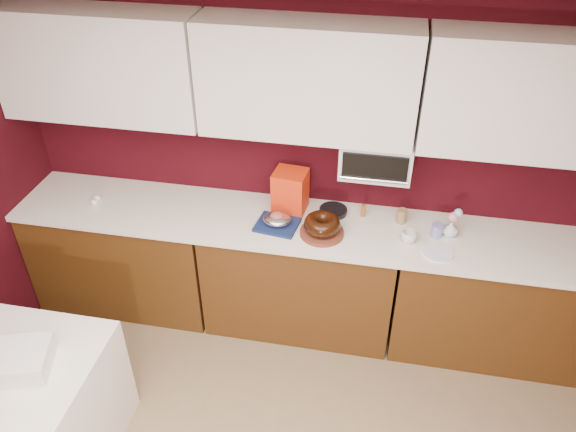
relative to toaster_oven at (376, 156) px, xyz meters
The scene contains 31 objects.
ceiling 2.43m from the toaster_oven, 102.07° to the right, with size 4.00×4.50×0.02m, color white.
wall_back 0.49m from the toaster_oven, 162.14° to the left, with size 4.00×0.02×2.50m, color #35070D.
base_cabinet_left 2.02m from the toaster_oven, behind, with size 1.31×0.58×0.86m, color #4C2C0F.
base_cabinet_center 1.06m from the toaster_oven, 159.86° to the right, with size 1.31×0.58×0.86m, color #4C2C0F.
base_cabinet_right 1.30m from the toaster_oven, 10.58° to the right, with size 1.31×0.58×0.86m, color #4C2C0F.
countertop 0.69m from the toaster_oven, 159.86° to the right, with size 4.00×0.62×0.04m, color white.
upper_cabinet_left 1.85m from the toaster_oven, behind, with size 1.31×0.33×0.70m, color white.
upper_cabinet_center 0.65m from the toaster_oven, behind, with size 1.31×0.33×0.70m, color white.
upper_cabinet_right 1.00m from the toaster_oven, ahead, with size 1.31×0.33×0.70m, color white.
toaster_oven is the anchor object (origin of this frame).
toaster_oven_door 0.16m from the toaster_oven, 90.00° to the right, with size 0.40×0.02×0.18m, color black.
toaster_oven_handle 0.19m from the toaster_oven, 90.00° to the right, with size 0.02×0.02×0.42m, color silver.
dining_table 2.59m from the toaster_oven, 140.87° to the right, with size 1.00×0.80×0.75m, color white.
cake_base 0.61m from the toaster_oven, 138.79° to the right, with size 0.29×0.29×0.03m, color brown.
bundt_cake 0.56m from the toaster_oven, 138.79° to the right, with size 0.24×0.24×0.10m, color black.
navy_towel 0.79m from the toaster_oven, 159.38° to the right, with size 0.27×0.23×0.02m, color navy.
foil_ham_nest 0.77m from the toaster_oven, 159.38° to the right, with size 0.19×0.16×0.07m, color silver.
roasted_ham 0.75m from the toaster_oven, 159.38° to the right, with size 0.09×0.08×0.06m, color #B15651.
pandoro_box 0.64m from the toaster_oven, behind, with size 0.22×0.20×0.30m, color red.
dark_pan 0.52m from the toaster_oven, behind, with size 0.19×0.19×0.03m, color black.
coffee_mug 0.55m from the toaster_oven, 41.83° to the right, with size 0.09×0.09×0.10m, color silver.
blue_jar 0.63m from the toaster_oven, 17.64° to the right, with size 0.08×0.08×0.09m, color navy.
flower_vase 0.68m from the toaster_oven, 12.48° to the right, with size 0.08×0.08×0.12m, color silver.
flower_pink 0.63m from the toaster_oven, 12.48° to the right, with size 0.06×0.06×0.06m, color pink.
flower_blue 0.64m from the toaster_oven, ahead, with size 0.06×0.06×0.06m, color #95CEEE.
china_plate 0.72m from the toaster_oven, 35.67° to the right, with size 0.20×0.20×0.01m, color white.
amber_bottle 0.43m from the toaster_oven, behind, with size 0.03×0.03×0.09m, color #934E1A.
paper_cup 0.47m from the toaster_oven, ahead, with size 0.07×0.07×0.10m, color olive.
egg_left 1.98m from the toaster_oven, behind, with size 0.05×0.04×0.04m, color white.
egg_right 1.98m from the toaster_oven, behind, with size 0.05×0.04×0.04m, color white.
newspaper_stack 2.37m from the toaster_oven, 138.52° to the right, with size 0.34×0.28×0.12m, color white.
Camera 1 is at (0.48, -1.06, 3.13)m, focal length 35.00 mm.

